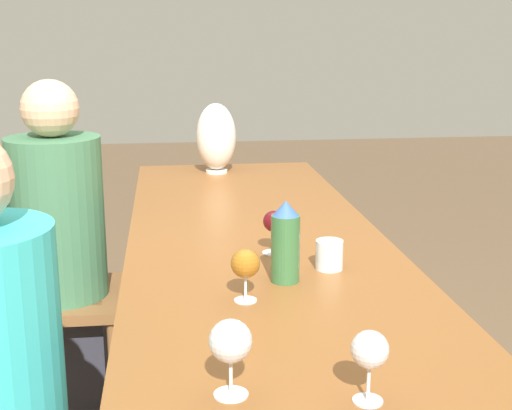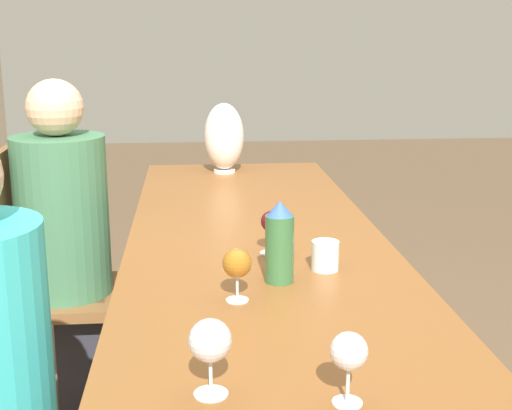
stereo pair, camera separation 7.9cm
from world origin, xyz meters
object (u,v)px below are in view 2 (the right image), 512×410
wine_glass_2 (210,342)px  person_far (67,238)px  water_bottle (280,243)px  wine_glass_0 (271,223)px  chair_far (45,276)px  vase (224,137)px  wine_glass_1 (237,264)px  water_tumbler (325,256)px  wine_glass_3 (349,353)px

wine_glass_2 → person_far: size_ratio=0.12×
water_bottle → wine_glass_0: bearing=-1.2°
person_far → chair_far: bearing=90.0°
vase → wine_glass_1: bearing=178.4°
vase → person_far: (-0.67, 0.62, -0.27)m
water_tumbler → wine_glass_1: 0.34m
water_tumbler → person_far: 1.11m
water_bottle → person_far: person_far is taller
wine_glass_1 → wine_glass_2: size_ratio=0.90×
vase → chair_far: bearing=133.4°
water_bottle → water_tumbler: (0.08, -0.14, -0.07)m
water_tumbler → water_bottle: bearing=120.5°
chair_far → wine_glass_0: bearing=-125.5°
water_bottle → chair_far: bearing=44.2°
vase → chair_far: size_ratio=0.32×
water_bottle → water_tumbler: bearing=-59.5°
vase → wine_glass_2: size_ratio=2.17×
wine_glass_1 → person_far: bearing=31.5°
water_tumbler → chair_far: chair_far is taller
water_bottle → wine_glass_1: size_ratio=1.65×
person_far → vase: bearing=-42.6°
chair_far → person_far: person_far is taller
wine_glass_2 → chair_far: bearing=22.8°
wine_glass_2 → chair_far: chair_far is taller
wine_glass_2 → person_far: person_far is taller
wine_glass_1 → wine_glass_0: bearing=-18.8°
wine_glass_3 → person_far: (1.45, 0.74, -0.20)m
chair_far → water_tumbler: bearing=-128.1°
wine_glass_0 → chair_far: 1.03m
wine_glass_3 → wine_glass_2: bearing=77.5°
wine_glass_1 → wine_glass_3: (-0.51, -0.17, 0.00)m
water_tumbler → wine_glass_2: bearing=153.2°
water_bottle → vase: 1.48m
water_bottle → person_far: 1.08m
wine_glass_0 → person_far: person_far is taller
chair_far → person_far: size_ratio=0.80×
water_tumbler → vase: bearing=8.7°
water_bottle → chair_far: (0.81, 0.79, -0.36)m
vase → wine_glass_3: size_ratio=2.35×
wine_glass_2 → water_bottle: bearing=-18.7°
vase → person_far: person_far is taller
wine_glass_0 → chair_far: size_ratio=0.13×
person_far → wine_glass_1: bearing=-148.5°
vase → chair_far: 1.06m
wine_glass_2 → chair_far: 1.55m
vase → wine_glass_2: (-2.06, 0.12, -0.06)m
wine_glass_3 → chair_far: (1.45, 0.83, -0.35)m
water_bottle → water_tumbler: size_ratio=2.67×
wine_glass_0 → wine_glass_1: wine_glass_1 is taller
wine_glass_1 → chair_far: chair_far is taller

